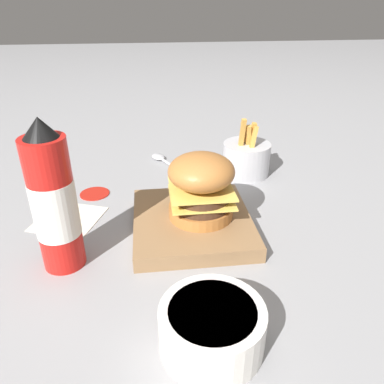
{
  "coord_description": "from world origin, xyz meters",
  "views": [
    {
      "loc": [
        -0.6,
        0.09,
        0.39
      ],
      "look_at": [
        -0.01,
        0.02,
        0.08
      ],
      "focal_mm": 35.0,
      "sensor_mm": 36.0,
      "label": 1
    }
  ],
  "objects_px": {
    "side_bowl": "(212,327)",
    "spoon": "(162,159)",
    "burger": "(203,186)",
    "fries_basket": "(246,158)",
    "ketchup_bottle": "(54,203)",
    "serving_board": "(192,222)"
  },
  "relations": [
    {
      "from": "ketchup_bottle",
      "to": "spoon",
      "type": "relative_size",
      "value": 1.58
    },
    {
      "from": "side_bowl",
      "to": "spoon",
      "type": "distance_m",
      "value": 0.59
    },
    {
      "from": "burger",
      "to": "spoon",
      "type": "xyz_separation_m",
      "value": [
        0.32,
        0.06,
        -0.08
      ]
    },
    {
      "from": "side_bowl",
      "to": "ketchup_bottle",
      "type": "bearing_deg",
      "value": 47.96
    },
    {
      "from": "fries_basket",
      "to": "spoon",
      "type": "bearing_deg",
      "value": 63.65
    },
    {
      "from": "fries_basket",
      "to": "side_bowl",
      "type": "bearing_deg",
      "value": 161.15
    },
    {
      "from": "ketchup_bottle",
      "to": "side_bowl",
      "type": "bearing_deg",
      "value": -132.04
    },
    {
      "from": "fries_basket",
      "to": "spoon",
      "type": "relative_size",
      "value": 0.92
    },
    {
      "from": "burger",
      "to": "side_bowl",
      "type": "bearing_deg",
      "value": 173.82
    },
    {
      "from": "serving_board",
      "to": "spoon",
      "type": "height_order",
      "value": "serving_board"
    },
    {
      "from": "fries_basket",
      "to": "burger",
      "type": "bearing_deg",
      "value": 148.36
    },
    {
      "from": "side_bowl",
      "to": "burger",
      "type": "bearing_deg",
      "value": -6.18
    },
    {
      "from": "ketchup_bottle",
      "to": "fries_basket",
      "type": "distance_m",
      "value": 0.49
    },
    {
      "from": "serving_board",
      "to": "spoon",
      "type": "relative_size",
      "value": 1.5
    },
    {
      "from": "spoon",
      "to": "burger",
      "type": "bearing_deg",
      "value": 163.45
    },
    {
      "from": "burger",
      "to": "fries_basket",
      "type": "bearing_deg",
      "value": -31.64
    },
    {
      "from": "side_bowl",
      "to": "spoon",
      "type": "height_order",
      "value": "side_bowl"
    },
    {
      "from": "burger",
      "to": "spoon",
      "type": "height_order",
      "value": "burger"
    },
    {
      "from": "ketchup_bottle",
      "to": "fries_basket",
      "type": "relative_size",
      "value": 1.71
    },
    {
      "from": "ketchup_bottle",
      "to": "fries_basket",
      "type": "bearing_deg",
      "value": -51.46
    },
    {
      "from": "ketchup_bottle",
      "to": "spoon",
      "type": "height_order",
      "value": "ketchup_bottle"
    },
    {
      "from": "spoon",
      "to": "fries_basket",
      "type": "bearing_deg",
      "value": -143.26
    }
  ]
}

